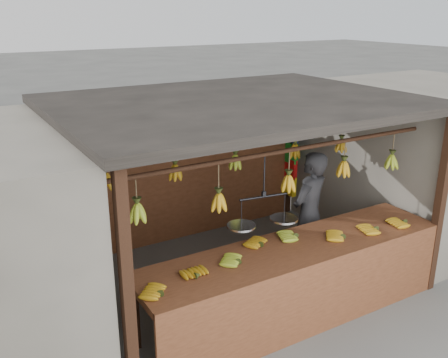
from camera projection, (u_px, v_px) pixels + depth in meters
ground at (235, 276)px, 6.71m from camera, size 80.00×80.00×0.00m
stall at (223, 129)px, 6.34m from camera, size 4.30×3.30×2.40m
neighbor_right at (424, 156)px, 8.08m from camera, size 3.00×3.00×2.30m
counter at (302, 266)px, 5.52m from camera, size 3.78×0.86×0.96m
hanging_bananas at (237, 161)px, 6.20m from camera, size 3.58×2.21×0.37m
balance_scale at (263, 219)px, 5.35m from camera, size 0.81×0.38×0.78m
vendor at (309, 214)px, 6.58m from camera, size 0.72×0.59×1.70m
bag_bundles at (291, 160)px, 8.43m from camera, size 0.08×0.26×1.29m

